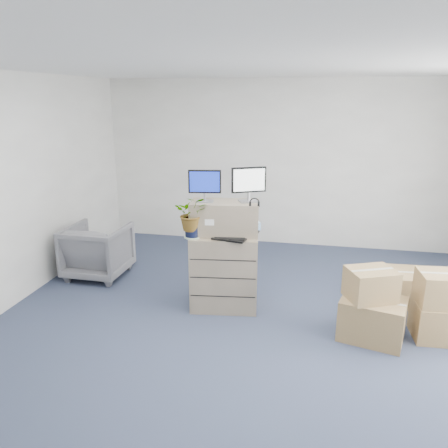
{
  "coord_description": "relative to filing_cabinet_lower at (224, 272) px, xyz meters",
  "views": [
    {
      "loc": [
        0.56,
        -3.91,
        2.51
      ],
      "look_at": [
        -0.33,
        0.4,
        1.21
      ],
      "focal_mm": 35.0,
      "sensor_mm": 36.0,
      "label": 1
    }
  ],
  "objects": [
    {
      "name": "filing_cabinet_lower",
      "position": [
        0.0,
        0.0,
        0.0
      ],
      "size": [
        0.85,
        0.58,
        0.93
      ],
      "primitive_type": "cube",
      "rotation": [
        0.0,
        0.0,
        0.12
      ],
      "color": "#85775C",
      "rests_on": "ground"
    },
    {
      "name": "mouse",
      "position": [
        0.3,
        -0.03,
        0.48
      ],
      "size": [
        0.09,
        0.06,
        0.03
      ],
      "primitive_type": "ellipsoid",
      "rotation": [
        0.0,
        0.0,
        -0.07
      ],
      "color": "silver",
      "rests_on": "filing_cabinet_lower"
    },
    {
      "name": "keyboard",
      "position": [
        0.09,
        -0.16,
        0.47
      ],
      "size": [
        0.41,
        0.23,
        0.02
      ],
      "primitive_type": "cube",
      "rotation": [
        0.0,
        0.0,
        -0.2
      ],
      "color": "black",
      "rests_on": "filing_cabinet_lower"
    },
    {
      "name": "monitor_left",
      "position": [
        -0.23,
        -0.01,
        1.07
      ],
      "size": [
        0.38,
        0.17,
        0.37
      ],
      "rotation": [
        0.0,
        0.0,
        0.16
      ],
      "color": "#99999E",
      "rests_on": "filing_cabinet_upper"
    },
    {
      "name": "filing_cabinet_upper",
      "position": [
        -0.01,
        0.04,
        0.66
      ],
      "size": [
        0.84,
        0.49,
        0.4
      ],
      "primitive_type": "cube",
      "rotation": [
        0.0,
        0.0,
        0.12
      ],
      "color": "#85775C",
      "rests_on": "filing_cabinet_lower"
    },
    {
      "name": "ground",
      "position": [
        0.42,
        -0.9,
        -0.46
      ],
      "size": [
        7.0,
        7.0,
        0.0
      ],
      "primitive_type": "plane",
      "color": "#232A3F",
      "rests_on": "ground"
    },
    {
      "name": "monitor_right",
      "position": [
        0.27,
        0.09,
        1.09
      ],
      "size": [
        0.38,
        0.23,
        0.41
      ],
      "rotation": [
        0.0,
        0.0,
        0.45
      ],
      "color": "#99999E",
      "rests_on": "filing_cabinet_upper"
    },
    {
      "name": "tissue_box",
      "position": [
        0.29,
        0.1,
        0.57
      ],
      "size": [
        0.26,
        0.21,
        0.09
      ],
      "primitive_type": "cube",
      "rotation": [
        0.0,
        0.0,
        0.43
      ],
      "color": "#3A7BC7",
      "rests_on": "external_drive"
    },
    {
      "name": "water_bottle",
      "position": [
        0.11,
        0.1,
        0.59
      ],
      "size": [
        0.07,
        0.07,
        0.25
      ],
      "primitive_type": "cylinder",
      "color": "gray",
      "rests_on": "filing_cabinet_lower"
    },
    {
      "name": "wall_back",
      "position": [
        0.42,
        2.61,
        0.94
      ],
      "size": [
        6.0,
        0.02,
        2.8
      ],
      "primitive_type": "cube",
      "color": "beige",
      "rests_on": "ground"
    },
    {
      "name": "cardboard_boxes",
      "position": [
        2.19,
        -0.03,
        -0.18
      ],
      "size": [
        1.97,
        1.6,
        0.78
      ],
      "color": "olive",
      "rests_on": "ground"
    },
    {
      "name": "office_chair",
      "position": [
        -1.98,
        0.59,
        -0.05
      ],
      "size": [
        0.83,
        0.77,
        0.83
      ],
      "primitive_type": "imported",
      "rotation": [
        0.0,
        0.0,
        3.12
      ],
      "color": "slate",
      "rests_on": "ground"
    },
    {
      "name": "external_drive",
      "position": [
        0.29,
        0.16,
        0.49
      ],
      "size": [
        0.21,
        0.17,
        0.06
      ],
      "primitive_type": "cube",
      "rotation": [
        0.0,
        0.0,
        -0.12
      ],
      "color": "black",
      "rests_on": "filing_cabinet_lower"
    },
    {
      "name": "phone_dock",
      "position": [
        -0.09,
        0.01,
        0.51
      ],
      "size": [
        0.06,
        0.05,
        0.13
      ],
      "rotation": [
        0.0,
        0.0,
        0.12
      ],
      "color": "silver",
      "rests_on": "filing_cabinet_lower"
    },
    {
      "name": "headphones",
      "position": [
        0.36,
        -0.07,
        0.89
      ],
      "size": [
        0.12,
        0.03,
        0.11
      ],
      "primitive_type": "torus",
      "rotation": [
        1.57,
        0.0,
        0.12
      ],
      "color": "black",
      "rests_on": "filing_cabinet_upper"
    },
    {
      "name": "potted_plant",
      "position": [
        -0.35,
        -0.15,
        0.69
      ],
      "size": [
        0.43,
        0.46,
        0.41
      ],
      "rotation": [
        0.0,
        0.0,
        0.12
      ],
      "color": "#A7C49E",
      "rests_on": "filing_cabinet_lower"
    }
  ]
}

